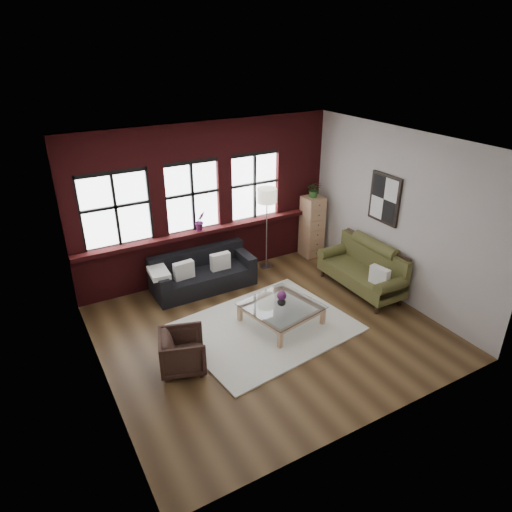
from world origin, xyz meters
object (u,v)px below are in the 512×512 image
dark_sofa (203,272)px  drawer_chest (312,227)px  coffee_table (281,314)px  floor_lamp (267,226)px  vintage_settee (361,268)px  armchair (183,351)px  vase (282,301)px

dark_sofa → drawer_chest: drawer_chest is taller
coffee_table → dark_sofa: bearing=110.3°
coffee_table → floor_lamp: bearing=66.2°
drawer_chest → coffee_table: bearing=-135.8°
vintage_settee → drawer_chest: 1.84m
vintage_settee → floor_lamp: bearing=121.4°
vintage_settee → armchair: size_ratio=2.77×
floor_lamp → drawer_chest: bearing=1.2°
armchair → drawer_chest: drawer_chest is taller
floor_lamp → armchair: bearing=-140.9°
coffee_table → vase: vase is taller
dark_sofa → armchair: size_ratio=2.96×
coffee_table → drawer_chest: (2.11, 2.05, 0.52)m
armchair → floor_lamp: 3.73m
armchair → coffee_table: bearing=-63.7°
vintage_settee → drawer_chest: (0.12, 1.83, 0.20)m
coffee_table → floor_lamp: floor_lamp is taller
vase → drawer_chest: bearing=44.2°
vintage_settee → drawer_chest: size_ratio=1.35×
dark_sofa → drawer_chest: 2.82m
vintage_settee → floor_lamp: 2.16m
dark_sofa → drawer_chest: size_ratio=1.45×
coffee_table → vase: bearing=7.1°
armchair → coffee_table: armchair is taller
vintage_settee → floor_lamp: floor_lamp is taller
vintage_settee → drawer_chest: bearing=86.4°
drawer_chest → vase: bearing=-135.8°
dark_sofa → armchair: 2.48m
floor_lamp → dark_sofa: bearing=-173.4°
floor_lamp → vase: bearing=-113.8°
armchair → vase: armchair is taller
coffee_table → drawer_chest: 2.99m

